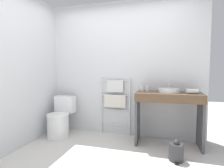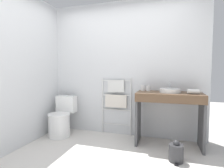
% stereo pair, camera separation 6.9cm
% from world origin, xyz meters
% --- Properties ---
extents(wall_back, '(3.09, 0.12, 2.57)m').
position_xyz_m(wall_back, '(0.00, 1.47, 1.29)').
color(wall_back, silver).
rests_on(wall_back, ground_plane).
extents(wall_side, '(0.12, 2.10, 2.57)m').
position_xyz_m(wall_side, '(-1.48, 0.71, 1.29)').
color(wall_side, silver).
rests_on(wall_side, ground_plane).
extents(toilet, '(0.41, 0.56, 0.76)m').
position_xyz_m(toilet, '(-1.10, 1.00, 0.31)').
color(toilet, white).
rests_on(toilet, ground_plane).
extents(towel_radiator, '(0.60, 0.06, 1.11)m').
position_xyz_m(towel_radiator, '(-0.10, 1.36, 0.74)').
color(towel_radiator, silver).
rests_on(towel_radiator, ground_plane).
extents(vanity_counter, '(1.05, 0.53, 0.89)m').
position_xyz_m(vanity_counter, '(0.87, 1.12, 0.61)').
color(vanity_counter, brown).
rests_on(vanity_counter, ground_plane).
extents(sink_basin, '(0.33, 0.33, 0.07)m').
position_xyz_m(sink_basin, '(0.88, 1.13, 0.93)').
color(sink_basin, white).
rests_on(sink_basin, vanity_counter).
extents(faucet, '(0.02, 0.10, 0.15)m').
position_xyz_m(faucet, '(0.88, 1.31, 0.98)').
color(faucet, silver).
rests_on(faucet, vanity_counter).
extents(cup_near_wall, '(0.08, 0.08, 0.10)m').
position_xyz_m(cup_near_wall, '(0.42, 1.29, 0.94)').
color(cup_near_wall, white).
rests_on(cup_near_wall, vanity_counter).
extents(cup_near_edge, '(0.07, 0.07, 0.10)m').
position_xyz_m(cup_near_edge, '(0.52, 1.26, 0.94)').
color(cup_near_edge, white).
rests_on(cup_near_edge, vanity_counter).
extents(hair_dryer, '(0.23, 0.16, 0.08)m').
position_xyz_m(hair_dryer, '(1.23, 1.04, 0.93)').
color(hair_dryer, white).
rests_on(hair_dryer, vanity_counter).
extents(trash_bin, '(0.19, 0.23, 0.30)m').
position_xyz_m(trash_bin, '(0.97, 0.60, 0.13)').
color(trash_bin, '#333335').
rests_on(trash_bin, ground_plane).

